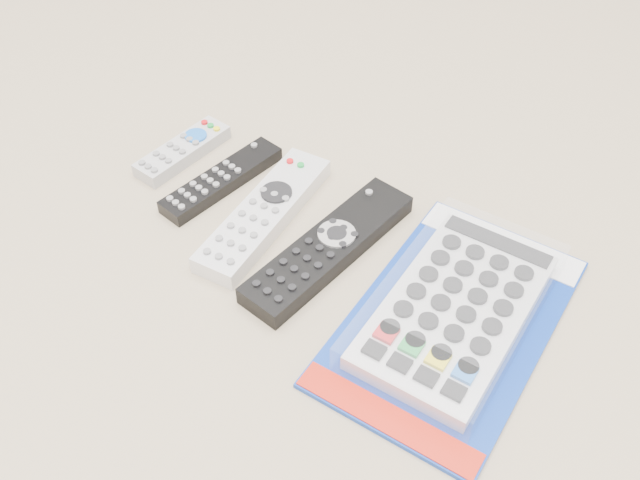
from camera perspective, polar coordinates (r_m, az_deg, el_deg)
The scene contains 5 objects.
remote_small_grey at distance 0.97m, azimuth -10.94°, elevation 7.05°, with size 0.06×0.14×0.02m.
remote_slim_black at distance 0.92m, azimuth -7.91°, elevation 4.80°, with size 0.07×0.18×0.02m.
remote_silver_dvd at distance 0.86m, azimuth -4.48°, elevation 2.13°, with size 0.07×0.23×0.03m.
remote_large_black at distance 0.82m, azimuth 0.70°, elevation -0.62°, with size 0.10×0.25×0.03m.
jumbo_remote_packaged at distance 0.76m, azimuth 10.79°, elevation -5.42°, with size 0.20×0.32×0.04m.
Camera 1 is at (0.34, -0.48, 0.60)m, focal length 40.00 mm.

